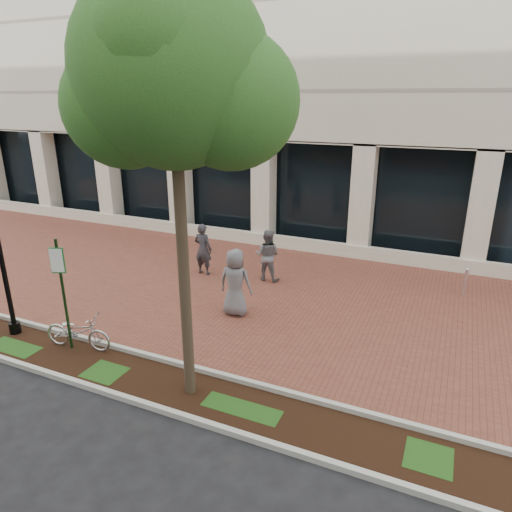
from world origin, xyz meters
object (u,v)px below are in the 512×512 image
at_px(parking_sign, 61,282).
at_px(locked_bicycle, 78,331).
at_px(bollard, 465,282).
at_px(street_tree, 177,83).
at_px(pedestrian_mid, 267,255).
at_px(pedestrian_right, 235,282).
at_px(pedestrian_left, 203,249).

relative_size(parking_sign, locked_bicycle, 1.62).
bearing_deg(bollard, parking_sign, -139.92).
height_order(street_tree, pedestrian_mid, street_tree).
xyz_separation_m(parking_sign, pedestrian_right, (2.83, 3.32, -0.79)).
bearing_deg(pedestrian_mid, pedestrian_right, 90.67).
bearing_deg(parking_sign, pedestrian_right, 26.96).
bearing_deg(pedestrian_right, parking_sign, 45.61).
xyz_separation_m(street_tree, locked_bicycle, (-3.44, 0.36, -5.57)).
bearing_deg(pedestrian_mid, locked_bicycle, 64.35).
relative_size(street_tree, bollard, 8.62).
xyz_separation_m(street_tree, pedestrian_right, (-0.79, 3.58, -5.06)).
bearing_deg(locked_bicycle, pedestrian_left, -12.02).
relative_size(pedestrian_left, pedestrian_mid, 1.03).
bearing_deg(pedestrian_mid, bollard, -170.73).
height_order(parking_sign, locked_bicycle, parking_sign).
distance_m(pedestrian_mid, pedestrian_right, 2.71).
relative_size(locked_bicycle, pedestrian_left, 0.97).
relative_size(pedestrian_mid, pedestrian_right, 0.90).
xyz_separation_m(street_tree, pedestrian_left, (-3.17, 5.89, -5.13)).
bearing_deg(bollard, pedestrian_right, -145.75).
distance_m(pedestrian_left, pedestrian_mid, 2.25).
height_order(parking_sign, pedestrian_mid, parking_sign).
xyz_separation_m(locked_bicycle, pedestrian_mid, (2.49, 5.92, 0.41)).
relative_size(locked_bicycle, pedestrian_right, 0.90).
height_order(street_tree, locked_bicycle, street_tree).
relative_size(street_tree, locked_bicycle, 4.55).
distance_m(street_tree, locked_bicycle, 6.55).
xyz_separation_m(pedestrian_right, bollard, (5.87, 3.99, -0.50)).
bearing_deg(bollard, pedestrian_mid, -167.89).
bearing_deg(bollard, pedestrian_left, -168.45).
bearing_deg(bollard, locked_bicycle, -139.76).
height_order(locked_bicycle, pedestrian_mid, pedestrian_mid).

